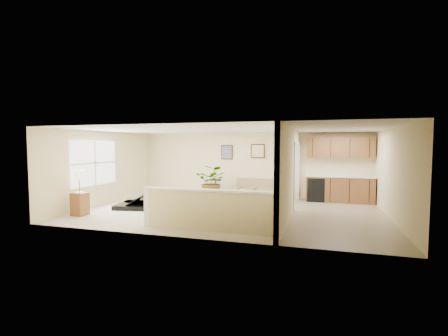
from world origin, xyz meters
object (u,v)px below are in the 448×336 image
(piano_bench, at_px, (175,202))
(accent_table, at_px, (215,186))
(piano, at_px, (141,191))
(palm_plant, at_px, (212,182))
(loveseat, at_px, (257,189))
(small_plant, at_px, (281,196))
(lamp_stand, at_px, (80,196))

(piano_bench, bearing_deg, accent_table, 77.68)
(piano, bearing_deg, palm_plant, 43.51)
(piano, xyz_separation_m, palm_plant, (1.72, 2.27, 0.08))
(loveseat, bearing_deg, small_plant, -35.30)
(accent_table, distance_m, palm_plant, 0.22)
(loveseat, relative_size, small_plant, 3.19)
(piano, bearing_deg, accent_table, 44.29)
(palm_plant, bearing_deg, small_plant, -4.18)
(loveseat, bearing_deg, palm_plant, -160.35)
(loveseat, xyz_separation_m, lamp_stand, (-4.35, -4.44, 0.18))
(palm_plant, bearing_deg, accent_table, 67.96)
(accent_table, bearing_deg, piano, -126.43)
(piano, height_order, small_plant, piano)
(accent_table, xyz_separation_m, small_plant, (2.56, -0.34, -0.24))
(piano_bench, distance_m, accent_table, 2.51)
(accent_table, distance_m, small_plant, 2.60)
(piano, xyz_separation_m, lamp_stand, (-1.02, -1.63, 0.01))
(loveseat, xyz_separation_m, small_plant, (1.01, -0.74, -0.14))
(small_plant, height_order, lamp_stand, lamp_stand)
(palm_plant, xyz_separation_m, small_plant, (2.62, -0.19, -0.40))
(accent_table, distance_m, lamp_stand, 4.92)
(loveseat, bearing_deg, lamp_stand, -133.58)
(piano_bench, distance_m, small_plant, 3.75)
(small_plant, bearing_deg, loveseat, 143.86)
(accent_table, bearing_deg, lamp_stand, -124.77)
(piano, height_order, accent_table, piano)
(piano_bench, xyz_separation_m, loveseat, (2.08, 2.85, 0.14))
(piano, distance_m, loveseat, 4.37)
(loveseat, relative_size, accent_table, 2.38)
(accent_table, xyz_separation_m, palm_plant, (-0.06, -0.14, 0.16))
(piano_bench, xyz_separation_m, palm_plant, (0.48, 2.30, 0.39))
(small_plant, relative_size, lamp_stand, 0.42)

